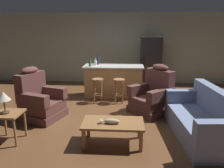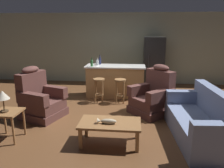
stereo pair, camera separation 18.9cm
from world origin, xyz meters
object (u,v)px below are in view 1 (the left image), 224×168
Objects in this scene: bar_stool_left at (98,86)px; recliner_near_lamp at (40,100)px; end_table at (9,118)px; refrigerator at (150,62)px; couch at (202,120)px; bottle_tall_green at (90,63)px; coffee_table at (113,125)px; bottle_wine_dark at (96,62)px; recliner_near_island at (153,96)px; kitchen_island at (114,81)px; bar_stool_right at (119,86)px; bottle_short_amber at (98,61)px; fish_figurine at (110,121)px; table_lamp at (3,97)px.

recliner_near_lamp is at bearing -135.66° from bar_stool_left.
refrigerator is (2.99, 4.13, 0.42)m from end_table.
bottle_tall_green is (-2.54, 2.33, 0.71)m from couch.
couch is 3.63m from end_table.
coffee_table is 0.62× the size of refrigerator.
end_table is at bearing -111.77° from bottle_wine_dark.
bottle_tall_green is at bearing -46.87° from couch.
bottle_tall_green reaches higher than recliner_near_island.
coffee_table is 1.83m from recliner_near_island.
end_table is at bearing -120.87° from kitchen_island.
refrigerator is (0.18, 2.51, 0.46)m from recliner_near_island.
end_table is at bearing 2.07° from couch.
recliner_near_lamp is at bearing -146.80° from bar_stool_right.
couch reaches higher than bar_stool_right.
kitchen_island is 0.66m from bar_stool_right.
recliner_near_island is 2.16m from bottle_tall_green.
recliner_near_lamp reaches higher than end_table.
bottle_short_amber is at bearing 80.09° from recliner_near_lamp.
coffee_table is 2.27m from bar_stool_right.
recliner_near_lamp reaches higher than bottle_wine_dark.
fish_figurine is 2.34m from bar_stool_right.
kitchen_island is (-1.05, 1.31, 0.06)m from recliner_near_island.
table_lamp is at bearing 2.58° from couch.
kitchen_island is (1.78, 2.97, -0.39)m from table_lamp.
bar_stool_left is 1.02m from bottle_short_amber.
kitchen_island is at bearing 67.51° from recliner_near_lamp.
recliner_near_island is 2.25m from bottle_short_amber.
refrigerator is (3.01, 4.17, 0.01)m from table_lamp.
fish_figurine is at bearing -79.06° from bottle_short_amber.
recliner_near_island is 2.93× the size of table_lamp.
kitchen_island is 0.79m from bottle_wine_dark.
end_table is 0.41m from table_lamp.
fish_figurine is 1.13× the size of bottle_short_amber.
bottle_tall_green is (-0.68, -0.20, 0.57)m from kitchen_island.
recliner_near_island is (-0.80, 1.22, 0.08)m from couch.
table_lamp reaches higher than bar_stool_left.
bar_stool_right is 0.39× the size of refrigerator.
refrigerator is (-0.62, 3.73, 0.54)m from couch.
couch is 4.78× the size of table_lamp.
table_lamp is (-0.03, -0.04, 0.41)m from end_table.
bottle_wine_dark is (-0.67, 3.03, 0.57)m from fish_figurine.
bottle_short_amber is at bearing -85.19° from recliner_near_island.
bottle_wine_dark is (-0.56, 0.06, 0.55)m from kitchen_island.
end_table is at bearing 54.14° from table_lamp.
recliner_near_island is at bearing 29.97° from recliner_near_lamp.
bar_stool_right is (1.95, 2.30, 0.01)m from end_table.
couch is 1.11× the size of refrigerator.
end_table is 0.31× the size of kitchen_island.
fish_figurine is at bearing -125.45° from coffee_table.
coffee_table is 1.73m from couch.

